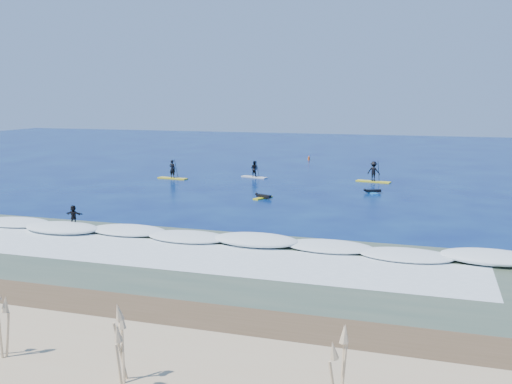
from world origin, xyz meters
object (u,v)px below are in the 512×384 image
(sup_paddler_left, at_px, (172,172))
(marker_buoy, at_px, (309,158))
(wave_surfer, at_px, (74,217))
(prone_paddler_near, at_px, (263,197))
(sup_paddler_right, at_px, (374,173))
(sup_paddler_center, at_px, (254,170))
(prone_paddler_far, at_px, (372,192))

(sup_paddler_left, distance_m, marker_buoy, 21.64)
(wave_surfer, bearing_deg, sup_paddler_left, 97.54)
(sup_paddler_left, bearing_deg, prone_paddler_near, -26.74)
(sup_paddler_right, height_order, prone_paddler_near, sup_paddler_right)
(sup_paddler_left, height_order, sup_paddler_right, sup_paddler_right)
(sup_paddler_center, distance_m, sup_paddler_right, 11.57)
(sup_paddler_left, distance_m, sup_paddler_center, 8.02)
(prone_paddler_far, bearing_deg, prone_paddler_near, 99.23)
(prone_paddler_far, xyz_separation_m, wave_surfer, (-16.11, -18.32, 0.62))
(sup_paddler_left, bearing_deg, sup_paddler_right, 17.89)
(sup_paddler_right, relative_size, prone_paddler_far, 1.73)
(sup_paddler_right, height_order, marker_buoy, sup_paddler_right)
(sup_paddler_left, relative_size, sup_paddler_center, 1.12)
(sup_paddler_left, distance_m, prone_paddler_far, 19.66)
(sup_paddler_center, relative_size, wave_surfer, 1.54)
(wave_surfer, xyz_separation_m, marker_buoy, (5.99, 40.42, -0.49))
(sup_paddler_right, distance_m, prone_paddler_far, 6.36)
(sup_paddler_right, bearing_deg, marker_buoy, 132.32)
(sup_paddler_center, relative_size, marker_buoy, 4.59)
(prone_paddler_near, xyz_separation_m, prone_paddler_far, (8.00, 5.03, -0.00))
(sup_paddler_right, bearing_deg, sup_paddler_left, -157.79)
(prone_paddler_far, relative_size, wave_surfer, 1.06)
(prone_paddler_near, height_order, prone_paddler_far, prone_paddler_near)
(sup_paddler_center, bearing_deg, sup_paddler_right, 18.81)
(sup_paddler_right, relative_size, prone_paddler_near, 1.70)
(sup_paddler_right, bearing_deg, sup_paddler_center, -166.15)
(prone_paddler_near, distance_m, marker_buoy, 27.22)
(sup_paddler_center, distance_m, wave_surfer, 24.40)
(prone_paddler_far, relative_size, marker_buoy, 3.15)
(sup_paddler_right, bearing_deg, prone_paddler_near, -112.17)
(prone_paddler_far, bearing_deg, sup_paddler_right, -17.91)
(sup_paddler_center, bearing_deg, prone_paddler_far, -9.27)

